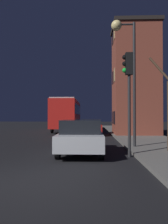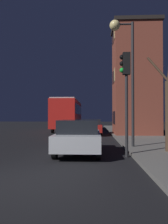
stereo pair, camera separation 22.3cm
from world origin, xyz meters
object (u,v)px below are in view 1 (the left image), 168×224
object	(u,v)px
streetlamp	(124,50)
car_mid_lane	(91,126)
car_near_lane	(81,136)
bus	(67,113)
traffic_light	(128,82)

from	to	relation	value
streetlamp	car_mid_lane	world-z (taller)	streetlamp
car_mid_lane	car_near_lane	bearing A→B (deg)	-92.46
streetlamp	bus	size ratio (longest dim) A/B	0.66
streetlamp	car_mid_lane	bearing A→B (deg)	101.72
car_mid_lane	bus	bearing A→B (deg)	118.55
streetlamp	traffic_light	world-z (taller)	streetlamp
car_near_lane	car_mid_lane	size ratio (longest dim) A/B	1.02
streetlamp	car_near_lane	world-z (taller)	streetlamp
car_near_lane	streetlamp	bearing A→B (deg)	34.44
traffic_light	bus	distance (m)	16.04
car_near_lane	car_mid_lane	distance (m)	9.77
traffic_light	car_mid_lane	xyz separation A→B (m)	(-1.55, 10.51, -2.32)
car_near_lane	car_mid_lane	world-z (taller)	car_near_lane
car_near_lane	car_mid_lane	bearing A→B (deg)	87.54
car_near_lane	traffic_light	bearing A→B (deg)	-20.70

